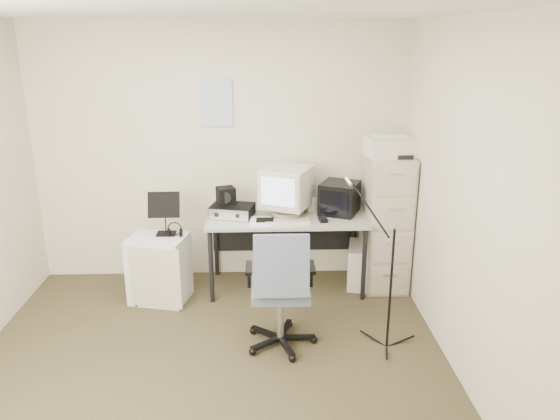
{
  "coord_description": "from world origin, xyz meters",
  "views": [
    {
      "loc": [
        0.39,
        -3.42,
        2.37
      ],
      "look_at": [
        0.55,
        0.95,
        0.95
      ],
      "focal_mm": 35.0,
      "sensor_mm": 36.0,
      "label": 1
    }
  ],
  "objects_px": {
    "filing_cabinet": "(385,222)",
    "desk": "(286,252)",
    "side_cart": "(159,269)",
    "office_chair": "(280,287)"
  },
  "relations": [
    {
      "from": "filing_cabinet",
      "to": "desk",
      "type": "xyz_separation_m",
      "value": [
        -0.95,
        -0.03,
        -0.29
      ]
    },
    {
      "from": "desk",
      "to": "side_cart",
      "type": "bearing_deg",
      "value": -168.96
    },
    {
      "from": "office_chair",
      "to": "filing_cabinet",
      "type": "bearing_deg",
      "value": 46.04
    },
    {
      "from": "desk",
      "to": "office_chair",
      "type": "height_order",
      "value": "office_chair"
    },
    {
      "from": "desk",
      "to": "side_cart",
      "type": "height_order",
      "value": "desk"
    },
    {
      "from": "desk",
      "to": "office_chair",
      "type": "distance_m",
      "value": 1.06
    },
    {
      "from": "filing_cabinet",
      "to": "office_chair",
      "type": "bearing_deg",
      "value": -134.16
    },
    {
      "from": "filing_cabinet",
      "to": "office_chair",
      "type": "height_order",
      "value": "filing_cabinet"
    },
    {
      "from": "filing_cabinet",
      "to": "desk",
      "type": "bearing_deg",
      "value": -178.19
    },
    {
      "from": "office_chair",
      "to": "side_cart",
      "type": "distance_m",
      "value": 1.37
    }
  ]
}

